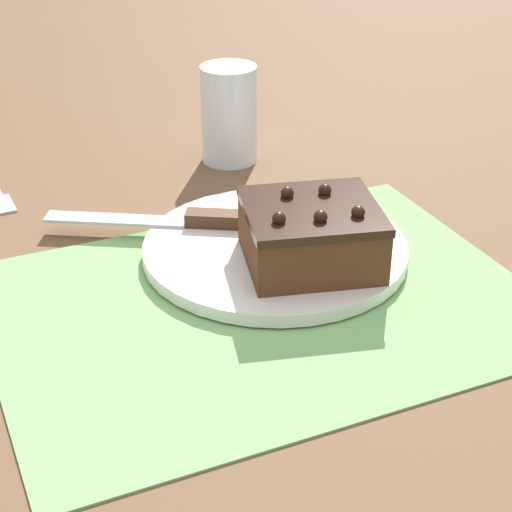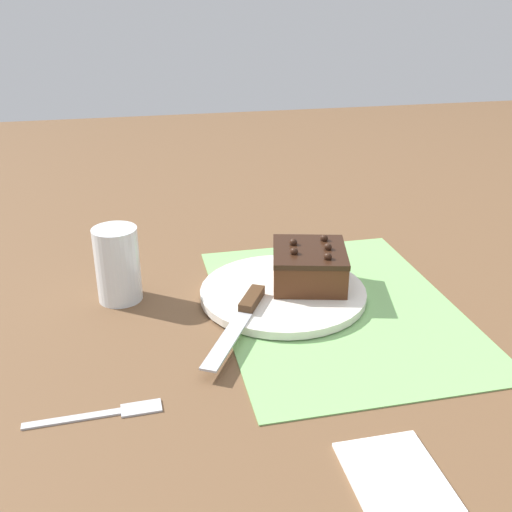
# 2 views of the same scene
# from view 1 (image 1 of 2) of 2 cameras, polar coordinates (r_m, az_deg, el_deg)

# --- Properties ---
(ground_plane) EXTENTS (3.00, 3.00, 0.00)m
(ground_plane) POSITION_cam_1_polar(r_m,az_deg,el_deg) (0.74, 0.47, -3.29)
(ground_plane) COLOR brown
(placemat_woven) EXTENTS (0.46, 0.34, 0.00)m
(placemat_woven) POSITION_cam_1_polar(r_m,az_deg,el_deg) (0.74, 0.47, -3.16)
(placemat_woven) COLOR #7AB266
(placemat_woven) RESTS_ON ground_plane
(cake_plate) EXTENTS (0.25, 0.25, 0.01)m
(cake_plate) POSITION_cam_1_polar(r_m,az_deg,el_deg) (0.81, 1.27, 0.47)
(cake_plate) COLOR white
(cake_plate) RESTS_ON placemat_woven
(chocolate_cake) EXTENTS (0.14, 0.13, 0.06)m
(chocolate_cake) POSITION_cam_1_polar(r_m,az_deg,el_deg) (0.76, 3.70, 1.46)
(chocolate_cake) COLOR #512D19
(chocolate_cake) RESTS_ON cake_plate
(serving_knife) EXTENTS (0.19, 0.12, 0.01)m
(serving_knife) POSITION_cam_1_polar(r_m,az_deg,el_deg) (0.84, -4.79, 2.46)
(serving_knife) COLOR #472D19
(serving_knife) RESTS_ON cake_plate
(drinking_glass) EXTENTS (0.07, 0.07, 0.11)m
(drinking_glass) POSITION_cam_1_polar(r_m,az_deg,el_deg) (1.01, -1.80, 9.43)
(drinking_glass) COLOR white
(drinking_glass) RESTS_ON ground_plane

